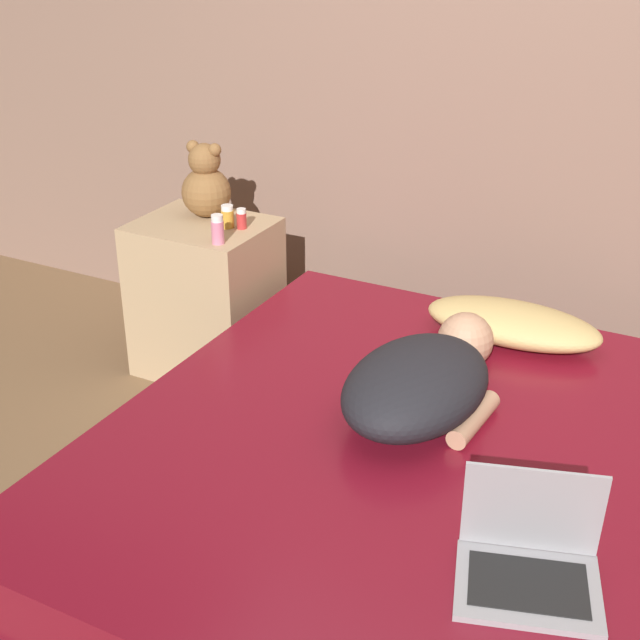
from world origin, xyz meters
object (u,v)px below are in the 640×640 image
(person_lying, at_px, (423,380))
(teddy_bear, at_px, (206,184))
(bottle_red, at_px, (242,219))
(pillow, at_px, (513,323))
(bottle_amber, at_px, (227,217))
(bottle_pink, at_px, (218,230))
(laptop, at_px, (529,558))

(person_lying, height_order, teddy_bear, teddy_bear)
(teddy_bear, height_order, bottle_red, teddy_bear)
(pillow, relative_size, bottle_red, 7.73)
(pillow, xyz_separation_m, bottle_amber, (-1.13, -0.03, 0.21))
(pillow, bearing_deg, bottle_amber, -178.69)
(person_lying, xyz_separation_m, teddy_bear, (-1.17, 0.62, 0.26))
(person_lying, xyz_separation_m, bottle_pink, (-0.96, 0.39, 0.18))
(bottle_red, height_order, bottle_pink, bottle_pink)
(pillow, height_order, person_lying, person_lying)
(bottle_amber, relative_size, bottle_pink, 0.81)
(laptop, relative_size, teddy_bear, 1.26)
(laptop, bearing_deg, bottle_red, 125.22)
(bottle_amber, bearing_deg, teddy_bear, 152.56)
(laptop, bearing_deg, bottle_amber, 126.61)
(person_lying, relative_size, bottle_red, 9.63)
(pillow, height_order, bottle_red, bottle_red)
(pillow, xyz_separation_m, bottle_red, (-1.08, -0.01, 0.20))
(pillow, distance_m, person_lying, 0.58)
(pillow, xyz_separation_m, laptop, (0.37, -1.13, -0.00))
(person_lying, bearing_deg, bottle_red, 153.58)
(bottle_red, xyz_separation_m, bottle_pink, (0.01, -0.18, 0.02))
(pillow, distance_m, bottle_amber, 1.15)
(laptop, distance_m, bottle_red, 1.85)
(pillow, bearing_deg, bottle_pink, -170.17)
(pillow, relative_size, teddy_bear, 2.03)
(laptop, relative_size, bottle_amber, 4.24)
(teddy_bear, relative_size, bottle_red, 3.81)
(bottle_pink, bearing_deg, bottle_amber, 110.87)
(bottle_amber, bearing_deg, bottle_pink, -69.13)
(pillow, height_order, laptop, laptop)
(bottle_red, relative_size, bottle_amber, 0.88)
(bottle_red, relative_size, bottle_pink, 0.72)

